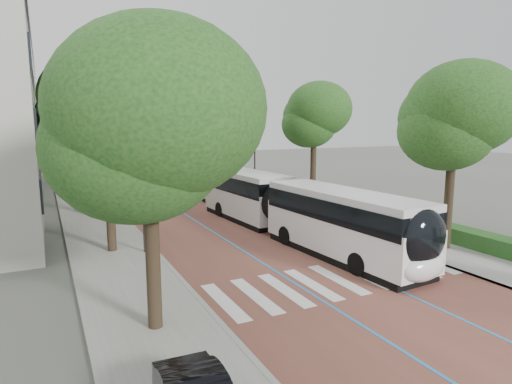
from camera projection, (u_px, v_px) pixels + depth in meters
ground at (349, 289)px, 16.53m from camera, size 160.00×160.00×0.00m
road at (139, 176)px, 51.88m from camera, size 11.00×140.00×0.02m
sidewalk_left at (72, 179)px, 48.57m from camera, size 4.00×140.00×0.12m
sidewalk_right at (198, 173)px, 55.18m from camera, size 4.00×140.00×0.12m
kerb_left at (90, 178)px, 49.41m from camera, size 0.20×140.00×0.14m
kerb_right at (184, 173)px, 54.34m from camera, size 0.20×140.00×0.14m
zebra_crossing at (337, 279)px, 17.50m from camera, size 10.55×3.60×0.01m
lane_line_left at (125, 177)px, 51.18m from camera, size 0.12×126.00×0.01m
lane_line_right at (152, 175)px, 52.59m from camera, size 0.12×126.00×0.01m
hedge at (501, 246)px, 20.45m from camera, size 1.20×14.00×0.80m
streetlight_far at (253, 141)px, 38.13m from camera, size 1.82×0.20×8.00m
lamp_post_left at (142, 170)px, 20.26m from camera, size 0.14×0.14×8.00m
trees_left at (81, 120)px, 32.51m from camera, size 6.44×60.64×10.20m
trees_right at (263, 124)px, 38.41m from camera, size 5.37×47.35×8.78m
lead_bus at (296, 210)px, 23.50m from camera, size 3.70×18.52×3.20m
bus_queued_0 at (204, 176)px, 38.42m from camera, size 3.04×12.49×3.20m
bus_queued_1 at (165, 164)px, 50.41m from camera, size 2.60×12.41×3.20m
bus_queued_2 at (140, 157)px, 60.63m from camera, size 3.07×12.50×3.20m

